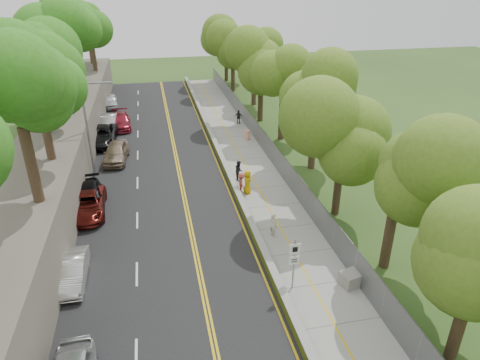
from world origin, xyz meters
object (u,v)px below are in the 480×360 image
Objects in this scene: car_1 at (72,271)px; car_2 at (87,204)px; streetlight at (90,124)px; painter_0 at (247,182)px; person_far at (239,117)px; construction_barrel at (247,135)px; signpost at (294,259)px; concrete_block at (352,279)px.

car_2 is (0.00, 7.61, 0.06)m from car_1.
painter_0 is (11.62, -5.62, -3.66)m from streetlight.
streetlight is at bearing 87.26° from car_2.
person_far is at bearing 59.81° from car_1.
person_far is (14.59, 17.38, 0.06)m from car_2.
car_2 is at bearing -91.25° from streetlight.
construction_barrel is 11.89m from painter_0.
car_2 is at bearing 101.95° from painter_0.
streetlight is 4.30× the size of painter_0.
streetlight is 2.58× the size of signpost.
car_1 is (-14.39, -19.91, 0.19)m from construction_barrel.
car_1 is 0.77× the size of car_2.
person_far is at bearing 84.03° from signpost.
car_1 is (-11.65, 3.08, -1.24)m from signpost.
car_2 is 2.86× the size of painter_0.
painter_0 is at bearing 35.35° from car_1.
car_2 reaches higher than concrete_block.
painter_0 is 16.92m from person_far.
construction_barrel is at bearing 54.22° from car_1.
streetlight is at bearing 72.73° from painter_0.
signpost reaches higher than person_far.
painter_0 is at bearing 104.90° from concrete_block.
streetlight is 7.41m from car_2.
painter_0 is (0.11, 11.40, -0.98)m from signpost.
signpost is (11.51, -17.02, -2.68)m from streetlight.
car_2 is (-14.90, 11.09, 0.33)m from concrete_block.
signpost is at bearing 173.13° from concrete_block.
construction_barrel is 5.10m from person_far.
painter_0 is at bearing -25.78° from streetlight.
concrete_block is 12.21m from painter_0.
construction_barrel is (2.74, 22.99, -1.43)m from signpost.
painter_0 reaches higher than car_2.
car_1 is at bearing -90.57° from streetlight.
car_1 is 2.60× the size of person_far.
construction_barrel is at bearing 91.25° from concrete_block.
painter_0 is (11.76, 0.71, 0.20)m from car_2.
construction_barrel is 0.23× the size of car_1.
construction_barrel is 18.93m from car_2.
construction_barrel is 0.61× the size of person_far.
streetlight reaches higher than person_far.
painter_0 is (-3.14, 11.79, 0.53)m from concrete_block.
streetlight reaches higher than car_2.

